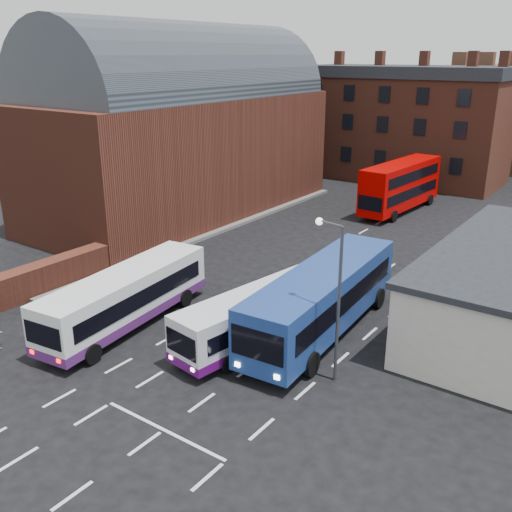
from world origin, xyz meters
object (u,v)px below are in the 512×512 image
Objects in this scene: bus_white_inbound at (260,312)px; bus_red_double at (401,186)px; bus_white_outbound at (126,295)px; bus_blue at (322,296)px; street_lamp at (335,288)px.

bus_red_double is at bearing -72.87° from bus_white_inbound.
bus_red_double is (-3.99, 27.38, 0.77)m from bus_white_inbound.
bus_blue is (8.65, 5.18, 0.28)m from bus_white_outbound.
street_lamp is at bearing 176.28° from bus_white_inbound.
bus_white_outbound is at bearing 88.75° from bus_red_double.
bus_red_double is 1.57× the size of street_lamp.
bus_red_double is at bearing 78.34° from bus_white_outbound.
bus_white_outbound is 7.12m from bus_white_inbound.
street_lamp reaches higher than bus_white_inbound.
bus_red_double is (-6.02, 24.83, 0.32)m from bus_blue.
bus_white_outbound reaches higher than bus_white_inbound.
bus_blue reaches higher than bus_white_inbound.
street_lamp is (2.47, -3.55, 2.28)m from bus_blue.
bus_white_outbound is 10.08m from bus_blue.
bus_blue reaches higher than bus_white_outbound.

